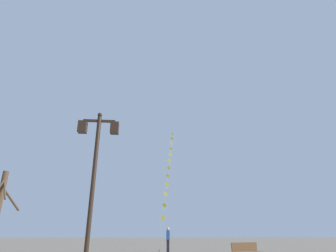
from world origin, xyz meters
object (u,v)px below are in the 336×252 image
object	(u,v)px
kite_train	(169,169)
kite_flyer	(168,239)
twin_lantern_lamp_post	(96,158)
park_bench	(247,252)

from	to	relation	value
kite_train	kite_flyer	xyz separation A→B (m)	(-1.00, -9.98, -7.40)
twin_lantern_lamp_post	park_bench	world-z (taller)	twin_lantern_lamp_post
kite_flyer	park_bench	bearing A→B (deg)	-149.74
twin_lantern_lamp_post	kite_flyer	distance (m)	12.87
kite_train	park_bench	bearing A→B (deg)	-82.82
twin_lantern_lamp_post	kite_train	xyz separation A→B (m)	(4.56, 22.04, 4.66)
kite_flyer	park_bench	world-z (taller)	kite_flyer
kite_train	kite_flyer	bearing A→B (deg)	-95.74
twin_lantern_lamp_post	park_bench	size ratio (longest dim) A/B	3.21
twin_lantern_lamp_post	park_bench	xyz separation A→B (m)	(6.71, 4.99, -3.19)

